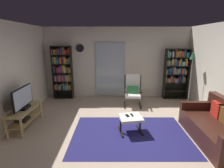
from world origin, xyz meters
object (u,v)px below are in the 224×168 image
(bookshelf_near_sofa, at_px, (176,70))
(ottoman, at_px, (131,119))
(television, at_px, (23,99))
(leather_sofa, at_px, (219,128))
(wall_clock, at_px, (80,48))
(cell_phone, at_px, (127,116))
(tv_remote, at_px, (132,115))
(bookshelf_near_tv, at_px, (62,71))
(lounge_armchair, at_px, (133,89))
(tv_stand, at_px, (25,115))
(floor_lamp_by_shelf, at_px, (192,62))

(bookshelf_near_sofa, xyz_separation_m, ottoman, (-1.89, -2.51, -0.75))
(television, distance_m, bookshelf_near_sofa, 5.05)
(television, bearing_deg, leather_sofa, -8.11)
(television, relative_size, wall_clock, 3.10)
(television, height_order, ottoman, television)
(ottoman, distance_m, cell_phone, 0.11)
(leather_sofa, relative_size, tv_remote, 12.54)
(bookshelf_near_tv, xyz_separation_m, wall_clock, (0.65, 0.15, 0.80))
(bookshelf_near_sofa, bearing_deg, bookshelf_near_tv, 179.59)
(lounge_armchair, bearing_deg, tv_stand, -151.37)
(bookshelf_near_sofa, distance_m, wall_clock, 3.59)
(floor_lamp_by_shelf, bearing_deg, wall_clock, 164.97)
(tv_stand, xyz_separation_m, television, (0.00, 0.02, 0.43))
(television, distance_m, tv_remote, 2.68)
(television, height_order, tv_remote, television)
(leather_sofa, height_order, wall_clock, wall_clock)
(television, xyz_separation_m, floor_lamp_by_shelf, (4.71, 1.44, 0.71))
(bookshelf_near_sofa, bearing_deg, tv_remote, -127.37)
(tv_remote, relative_size, wall_clock, 0.50)
(lounge_armchair, distance_m, wall_clock, 2.45)
(lounge_armchair, bearing_deg, bookshelf_near_tv, 163.89)
(tv_stand, height_order, lounge_armchair, lounge_armchair)
(tv_stand, height_order, floor_lamp_by_shelf, floor_lamp_by_shelf)
(television, distance_m, leather_sofa, 4.56)
(television, relative_size, leather_sofa, 0.50)
(leather_sofa, distance_m, tv_remote, 1.89)
(bookshelf_near_tv, height_order, lounge_armchair, bookshelf_near_tv)
(bookshelf_near_tv, distance_m, ottoman, 3.47)
(tv_stand, xyz_separation_m, bookshelf_near_tv, (0.36, 2.30, 0.72))
(bookshelf_near_sofa, xyz_separation_m, cell_phone, (-1.97, -2.47, -0.67))
(bookshelf_near_sofa, distance_m, lounge_armchair, 1.86)
(tv_stand, distance_m, ottoman, 2.63)
(lounge_armchair, relative_size, tv_remote, 7.10)
(ottoman, distance_m, tv_remote, 0.11)
(cell_phone, relative_size, wall_clock, 0.48)
(lounge_armchair, bearing_deg, bookshelf_near_sofa, 23.06)
(tv_remote, bearing_deg, ottoman, -128.23)
(tv_stand, relative_size, cell_phone, 8.39)
(tv_stand, height_order, leather_sofa, leather_sofa)
(bookshelf_near_sofa, distance_m, cell_phone, 3.23)
(floor_lamp_by_shelf, bearing_deg, tv_remote, -141.66)
(television, xyz_separation_m, ottoman, (2.62, -0.26, -0.42))
(wall_clock, bearing_deg, bookshelf_near_sofa, -2.99)
(ottoman, bearing_deg, bookshelf_near_tv, 131.74)
(cell_phone, height_order, wall_clock, wall_clock)
(tv_stand, relative_size, bookshelf_near_sofa, 0.64)
(tv_stand, bearing_deg, bookshelf_near_tv, 81.07)
(television, height_order, floor_lamp_by_shelf, floor_lamp_by_shelf)
(bookshelf_near_sofa, height_order, ottoman, bookshelf_near_sofa)
(bookshelf_near_sofa, distance_m, leather_sofa, 2.99)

